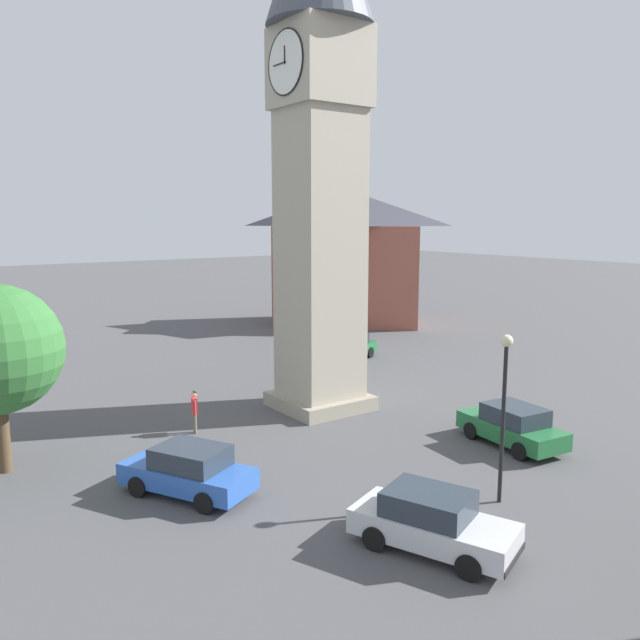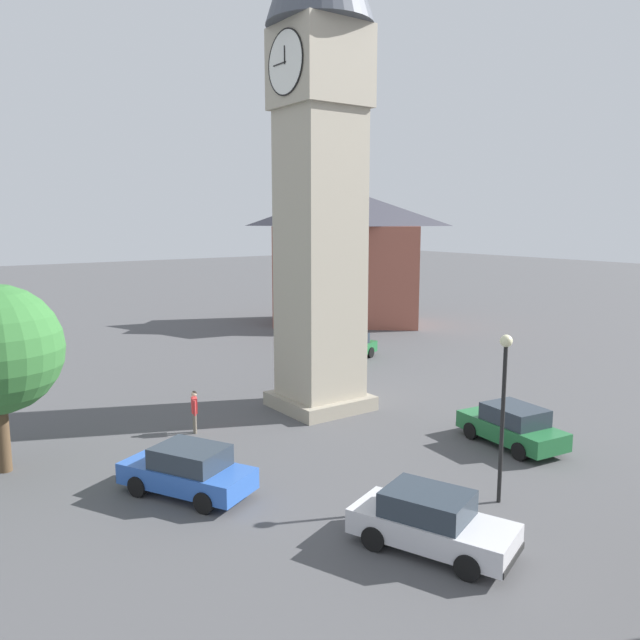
{
  "view_description": "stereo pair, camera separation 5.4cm",
  "coord_description": "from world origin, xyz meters",
  "px_view_note": "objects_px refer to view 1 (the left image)",
  "views": [
    {
      "loc": [
        -22.12,
        15.76,
        8.32
      ],
      "look_at": [
        0.0,
        0.0,
        3.93
      ],
      "focal_mm": 35.57,
      "sensor_mm": 36.0,
      "label": 1
    },
    {
      "loc": [
        -22.15,
        15.72,
        8.32
      ],
      "look_at": [
        0.0,
        0.0,
        3.93
      ],
      "focal_mm": 35.57,
      "sensor_mm": 36.0,
      "label": 2
    }
  ],
  "objects_px": {
    "car_white_side": "(512,426)",
    "pedestrian": "(194,408)",
    "car_silver_kerb": "(432,521)",
    "car_red_corner": "(348,347)",
    "car_blue_kerb": "(188,470)",
    "lamp_post": "(504,392)",
    "building_shop_left": "(347,256)",
    "clock_tower": "(320,92)"
  },
  "relations": [
    {
      "from": "car_white_side",
      "to": "building_shop_left",
      "type": "xyz_separation_m",
      "value": [
        25.37,
        -11.97,
        4.58
      ]
    },
    {
      "from": "car_red_corner",
      "to": "car_silver_kerb",
      "type": "bearing_deg",
      "value": 147.53
    },
    {
      "from": "car_red_corner",
      "to": "building_shop_left",
      "type": "height_order",
      "value": "building_shop_left"
    },
    {
      "from": "car_blue_kerb",
      "to": "pedestrian",
      "type": "bearing_deg",
      "value": -26.35
    },
    {
      "from": "car_blue_kerb",
      "to": "car_silver_kerb",
      "type": "height_order",
      "value": "same"
    },
    {
      "from": "building_shop_left",
      "to": "clock_tower",
      "type": "bearing_deg",
      "value": 139.26
    },
    {
      "from": "lamp_post",
      "to": "pedestrian",
      "type": "bearing_deg",
      "value": 23.67
    },
    {
      "from": "car_silver_kerb",
      "to": "building_shop_left",
      "type": "xyz_separation_m",
      "value": [
        28.97,
        -19.75,
        4.58
      ]
    },
    {
      "from": "car_silver_kerb",
      "to": "car_white_side",
      "type": "height_order",
      "value": "same"
    },
    {
      "from": "clock_tower",
      "to": "pedestrian",
      "type": "relative_size",
      "value": 13.54
    },
    {
      "from": "car_white_side",
      "to": "pedestrian",
      "type": "bearing_deg",
      "value": 47.93
    },
    {
      "from": "car_blue_kerb",
      "to": "car_red_corner",
      "type": "xyz_separation_m",
      "value": [
        11.8,
        -15.38,
        0.0
      ]
    },
    {
      "from": "pedestrian",
      "to": "lamp_post",
      "type": "bearing_deg",
      "value": -156.33
    },
    {
      "from": "car_blue_kerb",
      "to": "car_red_corner",
      "type": "relative_size",
      "value": 0.99
    },
    {
      "from": "car_red_corner",
      "to": "pedestrian",
      "type": "height_order",
      "value": "pedestrian"
    },
    {
      "from": "clock_tower",
      "to": "pedestrian",
      "type": "bearing_deg",
      "value": 89.31
    },
    {
      "from": "lamp_post",
      "to": "car_blue_kerb",
      "type": "bearing_deg",
      "value": 51.35
    },
    {
      "from": "car_silver_kerb",
      "to": "car_white_side",
      "type": "xyz_separation_m",
      "value": [
        3.6,
        -7.78,
        0.0
      ]
    },
    {
      "from": "pedestrian",
      "to": "lamp_post",
      "type": "distance_m",
      "value": 12.12
    },
    {
      "from": "clock_tower",
      "to": "building_shop_left",
      "type": "height_order",
      "value": "clock_tower"
    },
    {
      "from": "building_shop_left",
      "to": "car_blue_kerb",
      "type": "bearing_deg",
      "value": 133.68
    },
    {
      "from": "clock_tower",
      "to": "car_red_corner",
      "type": "distance_m",
      "value": 15.95
    },
    {
      "from": "car_silver_kerb",
      "to": "car_red_corner",
      "type": "relative_size",
      "value": 1.0
    },
    {
      "from": "car_white_side",
      "to": "pedestrian",
      "type": "height_order",
      "value": "pedestrian"
    },
    {
      "from": "clock_tower",
      "to": "lamp_post",
      "type": "bearing_deg",
      "value": 173.77
    },
    {
      "from": "car_white_side",
      "to": "building_shop_left",
      "type": "bearing_deg",
      "value": -25.26
    },
    {
      "from": "car_white_side",
      "to": "clock_tower",
      "type": "bearing_deg",
      "value": 20.49
    },
    {
      "from": "car_white_side",
      "to": "pedestrian",
      "type": "distance_m",
      "value": 12.05
    },
    {
      "from": "car_red_corner",
      "to": "pedestrian",
      "type": "xyz_separation_m",
      "value": [
        -6.73,
        12.87,
        0.25
      ]
    },
    {
      "from": "car_silver_kerb",
      "to": "pedestrian",
      "type": "relative_size",
      "value": 2.64
    },
    {
      "from": "car_white_side",
      "to": "car_silver_kerb",
      "type": "bearing_deg",
      "value": 114.83
    },
    {
      "from": "car_silver_kerb",
      "to": "car_red_corner",
      "type": "height_order",
      "value": "same"
    },
    {
      "from": "car_blue_kerb",
      "to": "building_shop_left",
      "type": "xyz_separation_m",
      "value": [
        22.36,
        -23.42,
        4.58
      ]
    },
    {
      "from": "clock_tower",
      "to": "car_silver_kerb",
      "type": "xyz_separation_m",
      "value": [
        -11.6,
        4.79,
        -12.65
      ]
    },
    {
      "from": "car_blue_kerb",
      "to": "pedestrian",
      "type": "relative_size",
      "value": 2.62
    },
    {
      "from": "car_blue_kerb",
      "to": "pedestrian",
      "type": "distance_m",
      "value": 5.66
    },
    {
      "from": "car_silver_kerb",
      "to": "lamp_post",
      "type": "relative_size",
      "value": 0.88
    },
    {
      "from": "car_red_corner",
      "to": "pedestrian",
      "type": "bearing_deg",
      "value": 117.62
    },
    {
      "from": "car_red_corner",
      "to": "car_white_side",
      "type": "bearing_deg",
      "value": 165.14
    },
    {
      "from": "car_white_side",
      "to": "car_blue_kerb",
      "type": "bearing_deg",
      "value": 75.29
    },
    {
      "from": "pedestrian",
      "to": "car_red_corner",
      "type": "bearing_deg",
      "value": -62.38
    },
    {
      "from": "clock_tower",
      "to": "building_shop_left",
      "type": "distance_m",
      "value": 24.3
    }
  ]
}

